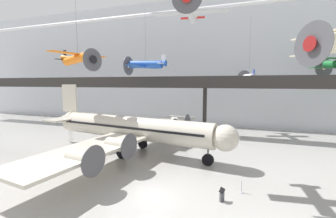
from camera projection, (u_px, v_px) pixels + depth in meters
name	position (u px, v px, depth m)	size (l,w,h in m)	color
ground_plane	(152.00, 196.00, 18.14)	(260.00, 260.00, 0.00)	#9E9B96
hangar_back_wall	(213.00, 63.00, 47.46)	(140.00, 3.00, 26.63)	silver
mezzanine_walkway	(204.00, 86.00, 38.68)	(110.00, 3.20, 10.22)	#2D2B28
ceiling_truss_beam	(205.00, 8.00, 36.78)	(120.00, 0.60, 0.60)	silver
airliner_silver_main	(130.00, 128.00, 29.06)	(27.72, 31.65, 8.86)	beige
suspended_plane_white_twin	(249.00, 77.00, 39.60)	(7.01, 5.93, 11.76)	silver
suspended_plane_blue_trainer	(146.00, 65.00, 35.63)	(7.05, 8.65, 10.43)	#1E4CAD
suspended_plane_orange_highwing	(78.00, 58.00, 29.98)	(6.81, 8.18, 10.26)	orange
suspended_plane_silver_racer	(190.00, 10.00, 19.88)	(6.80, 5.57, 6.49)	silver
stanchion_barrier	(241.00, 189.00, 18.60)	(0.36, 0.36, 1.08)	#B2B5BA
info_sign_pedestal	(222.00, 196.00, 17.23)	(0.47, 0.67, 1.24)	#4C4C51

